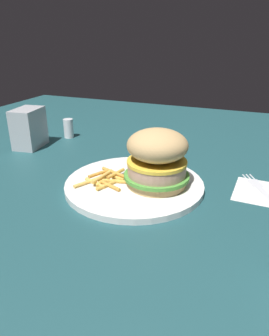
# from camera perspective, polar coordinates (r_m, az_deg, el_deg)

# --- Properties ---
(ground_plane) EXTENTS (1.60, 1.60, 0.00)m
(ground_plane) POSITION_cam_1_polar(r_m,az_deg,el_deg) (0.61, -0.94, -4.46)
(ground_plane) COLOR #1E474C
(plate) EXTENTS (0.27, 0.27, 0.01)m
(plate) POSITION_cam_1_polar(r_m,az_deg,el_deg) (0.63, -0.00, -3.00)
(plate) COLOR white
(plate) RESTS_ON ground_plane
(sandwich) EXTENTS (0.13, 0.13, 0.11)m
(sandwich) POSITION_cam_1_polar(r_m,az_deg,el_deg) (0.60, 4.09, 1.81)
(sandwich) COLOR tan
(sandwich) RESTS_ON plate
(fries_pile) EXTENTS (0.10, 0.10, 0.01)m
(fries_pile) POSITION_cam_1_polar(r_m,az_deg,el_deg) (0.63, -5.03, -1.98)
(fries_pile) COLOR gold
(fries_pile) RESTS_ON plate
(napkin) EXTENTS (0.11, 0.11, 0.00)m
(napkin) POSITION_cam_1_polar(r_m,az_deg,el_deg) (0.66, 22.32, -4.14)
(napkin) COLOR white
(napkin) RESTS_ON ground_plane
(fork) EXTENTS (0.09, 0.16, 0.00)m
(fork) POSITION_cam_1_polar(r_m,az_deg,el_deg) (0.66, 22.30, -3.88)
(fork) COLOR silver
(fork) RESTS_ON napkin
(napkin_dispenser) EXTENTS (0.07, 0.10, 0.10)m
(napkin_dispenser) POSITION_cam_1_polar(r_m,az_deg,el_deg) (0.89, -18.49, 6.84)
(napkin_dispenser) COLOR #B7BABF
(napkin_dispenser) RESTS_ON ground_plane
(salt_shaker) EXTENTS (0.03, 0.03, 0.06)m
(salt_shaker) POSITION_cam_1_polar(r_m,az_deg,el_deg) (0.95, -11.80, 7.01)
(salt_shaker) COLOR white
(salt_shaker) RESTS_ON ground_plane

